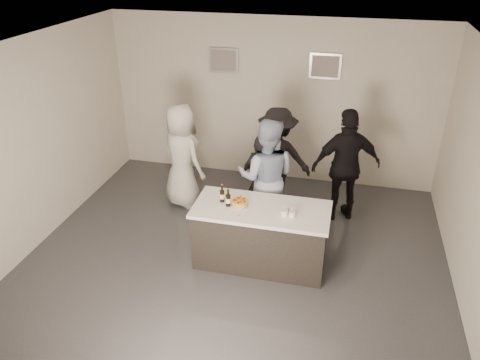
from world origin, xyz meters
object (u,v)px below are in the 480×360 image
at_px(person_main_black, 262,182).
at_px(person_guest_back, 277,158).
at_px(beer_bottle_a, 222,193).
at_px(beer_bottle_b, 228,198).
at_px(person_guest_right, 346,166).
at_px(cake, 240,203).
at_px(person_main_blue, 266,177).
at_px(person_guest_left, 182,156).
at_px(bar_counter, 261,235).

relative_size(person_main_black, person_guest_back, 0.91).
relative_size(beer_bottle_a, beer_bottle_b, 1.00).
height_order(beer_bottle_a, beer_bottle_b, same).
relative_size(beer_bottle_b, person_guest_right, 0.14).
height_order(cake, person_main_blue, person_main_blue).
bearing_deg(beer_bottle_b, person_guest_left, 130.14).
bearing_deg(cake, person_guest_right, 48.29).
height_order(bar_counter, person_main_blue, person_main_blue).
height_order(bar_counter, person_guest_left, person_guest_left).
bearing_deg(bar_counter, person_guest_left, 140.52).
relative_size(cake, person_guest_back, 0.13).
bearing_deg(beer_bottle_a, person_main_black, 65.50).
height_order(bar_counter, person_main_black, person_main_black).
distance_m(beer_bottle_a, person_main_black, 0.98).
bearing_deg(beer_bottle_b, person_main_black, 73.60).
xyz_separation_m(bar_counter, cake, (-0.30, -0.01, 0.49)).
bearing_deg(person_guest_right, beer_bottle_a, 22.94).
bearing_deg(cake, bar_counter, 2.30).
bearing_deg(person_main_blue, person_main_black, -43.25).
relative_size(cake, person_main_blue, 0.12).
bearing_deg(cake, person_main_blue, 76.74).
relative_size(bar_counter, beer_bottle_a, 7.15).
height_order(beer_bottle_b, person_main_black, person_main_black).
distance_m(person_main_black, person_guest_left, 1.52).
bearing_deg(beer_bottle_a, cake, -11.92).
bearing_deg(beer_bottle_a, person_main_blue, 59.91).
relative_size(beer_bottle_a, person_main_black, 0.16).
bearing_deg(bar_counter, person_main_black, 100.54).
relative_size(cake, person_main_black, 0.14).
xyz_separation_m(bar_counter, beer_bottle_b, (-0.45, -0.05, 0.58)).
bearing_deg(person_main_blue, cake, 73.59).
bearing_deg(person_guest_left, beer_bottle_b, 161.70).
distance_m(beer_bottle_a, beer_bottle_b, 0.15).
distance_m(beer_bottle_b, person_guest_right, 2.19).
bearing_deg(person_guest_left, person_guest_back, -136.14).
height_order(beer_bottle_a, person_guest_back, person_guest_back).
relative_size(person_guest_left, person_guest_right, 0.95).
relative_size(cake, beer_bottle_b, 0.85).
xyz_separation_m(beer_bottle_a, beer_bottle_b, (0.11, -0.10, 0.00)).
bearing_deg(person_guest_right, person_guest_left, -15.46).
height_order(cake, person_guest_back, person_guest_back).
bearing_deg(person_main_black, bar_counter, 117.44).
xyz_separation_m(person_main_black, person_guest_left, (-1.46, 0.43, 0.10)).
xyz_separation_m(cake, beer_bottle_a, (-0.26, 0.06, 0.09)).
relative_size(beer_bottle_a, person_guest_left, 0.15).
bearing_deg(bar_counter, cake, -177.70).
bearing_deg(person_guest_left, person_main_black, -164.82).
bearing_deg(person_guest_right, cake, 29.07).
xyz_separation_m(cake, person_guest_left, (-1.33, 1.35, -0.04)).
bearing_deg(person_main_black, beer_bottle_b, 90.50).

